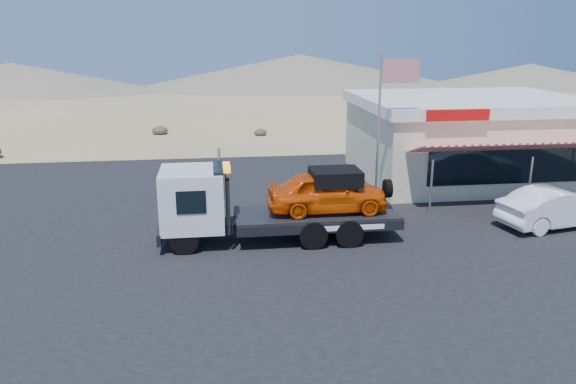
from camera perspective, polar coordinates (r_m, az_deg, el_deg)
The scene contains 7 objects.
ground at distance 17.73m, azimuth -1.83°, elevation -6.67°, with size 120.00×120.00×0.00m, color #9B8658.
asphalt_lot at distance 20.78m, azimuth 2.81°, elevation -3.23°, with size 32.00×24.00×0.02m, color black.
tow_truck at distance 18.75m, azimuth -1.51°, elevation -0.80°, with size 7.89×2.34×2.64m.
white_sedan at distance 22.45m, azimuth 25.67°, elevation -1.41°, with size 1.51×4.34×1.43m, color silver.
jerky_store at distance 28.45m, azimuth 17.76°, elevation 5.36°, with size 10.40×9.97×3.90m.
flagpole at distance 22.03m, azimuth 9.82°, elevation 7.71°, with size 1.55×0.10×6.00m.
distant_hills at distance 72.07m, azimuth -14.46°, elevation 11.40°, with size 126.00×48.00×4.20m.
Camera 1 is at (-1.64, -16.31, 6.77)m, focal length 35.00 mm.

